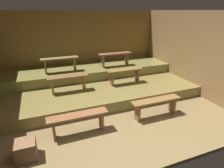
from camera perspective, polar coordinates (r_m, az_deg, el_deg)
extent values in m
cube|color=olive|center=(5.25, -3.03, -5.55)|extent=(6.32, 5.19, 0.08)
cube|color=olive|center=(6.93, -9.26, 11.50)|extent=(6.32, 0.06, 2.35)
cube|color=olive|center=(6.25, 22.06, 9.16)|extent=(0.06, 5.19, 2.35)
cube|color=olive|center=(5.81, -5.37, -0.86)|extent=(5.52, 2.93, 0.29)
cube|color=olive|center=(6.40, -7.39, 3.95)|extent=(5.52, 1.42, 0.29)
cube|color=brown|center=(3.79, -10.35, -9.37)|extent=(1.20, 0.25, 0.04)
cube|color=brown|center=(3.87, -17.24, -13.26)|extent=(0.05, 0.20, 0.40)
cube|color=brown|center=(4.00, -3.31, -10.94)|extent=(0.05, 0.20, 0.40)
cube|color=brown|center=(4.43, 13.30, -4.84)|extent=(1.20, 0.25, 0.04)
cube|color=brown|center=(4.30, 7.72, -8.61)|extent=(0.05, 0.20, 0.40)
cube|color=brown|center=(4.80, 17.83, -6.18)|extent=(0.05, 0.20, 0.40)
cube|color=brown|center=(5.08, -13.27, 2.14)|extent=(1.07, 0.25, 0.04)
cube|color=olive|center=(5.12, -17.64, -0.81)|extent=(0.05, 0.20, 0.40)
cube|color=olive|center=(5.22, -8.58, 0.43)|extent=(0.05, 0.20, 0.40)
cube|color=brown|center=(5.53, 3.92, 4.27)|extent=(1.07, 0.25, 0.04)
cube|color=brown|center=(5.44, -0.10, 1.58)|extent=(0.05, 0.20, 0.40)
cube|color=brown|center=(5.78, 7.59, 2.59)|extent=(0.05, 0.20, 0.40)
cube|color=brown|center=(5.87, -15.60, 7.48)|extent=(1.10, 0.25, 0.04)
cube|color=brown|center=(5.90, -19.55, 4.87)|extent=(0.05, 0.20, 0.40)
cube|color=brown|center=(5.98, -11.27, 5.92)|extent=(0.05, 0.20, 0.40)
cube|color=brown|center=(6.30, 0.94, 9.18)|extent=(1.10, 0.25, 0.04)
cube|color=brown|center=(6.20, -2.79, 6.86)|extent=(0.05, 0.20, 0.40)
cube|color=brown|center=(6.52, 4.47, 7.55)|extent=(0.05, 0.20, 0.40)
cube|color=brown|center=(3.62, -24.66, -17.80)|extent=(0.33, 0.33, 0.33)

